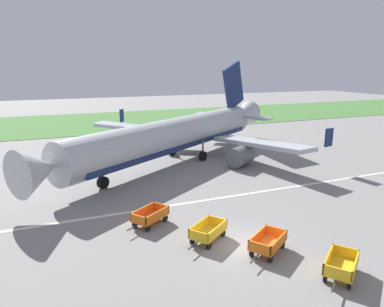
# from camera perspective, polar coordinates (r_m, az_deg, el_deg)

# --- Properties ---
(ground_plane) EXTENTS (220.00, 220.00, 0.00)m
(ground_plane) POSITION_cam_1_polar(r_m,az_deg,el_deg) (22.13, 9.08, -14.65)
(ground_plane) COLOR gray
(grass_strip) EXTENTS (220.00, 28.00, 0.06)m
(grass_strip) POSITION_cam_1_polar(r_m,az_deg,el_deg) (71.85, -13.91, 5.06)
(grass_strip) COLOR #477A38
(grass_strip) RESTS_ON ground
(apron_stripe) EXTENTS (120.00, 0.36, 0.01)m
(apron_stripe) POSITION_cam_1_polar(r_m,az_deg,el_deg) (28.45, 0.77, -7.79)
(apron_stripe) COLOR silver
(apron_stripe) RESTS_ON ground
(airplane) EXTENTS (33.29, 28.09, 11.34)m
(airplane) POSITION_cam_1_polar(r_m,az_deg,el_deg) (39.92, -2.02, 3.10)
(airplane) COLOR #B2B7BC
(airplane) RESTS_ON ground
(baggage_cart_second_in_row) EXTENTS (3.30, 2.69, 1.07)m
(baggage_cart_second_in_row) POSITION_cam_1_polar(r_m,az_deg,el_deg) (20.43, 22.96, -16.30)
(baggage_cart_second_in_row) COLOR gold
(baggage_cart_second_in_row) RESTS_ON ground
(baggage_cart_third_in_row) EXTENTS (3.38, 2.56, 1.07)m
(baggage_cart_third_in_row) POSITION_cam_1_polar(r_m,az_deg,el_deg) (21.48, 12.15, -13.89)
(baggage_cart_third_in_row) COLOR orange
(baggage_cart_third_in_row) RESTS_ON ground
(baggage_cart_fourth_in_row) EXTENTS (3.32, 2.67, 1.07)m
(baggage_cart_fourth_in_row) POSITION_cam_1_polar(r_m,az_deg,el_deg) (22.34, 2.62, -12.44)
(baggage_cart_fourth_in_row) COLOR gold
(baggage_cart_fourth_in_row) RESTS_ON ground
(baggage_cart_far_end) EXTENTS (3.35, 2.61, 1.07)m
(baggage_cart_far_end) POSITION_cam_1_polar(r_m,az_deg,el_deg) (24.58, -6.79, -9.98)
(baggage_cart_far_end) COLOR orange
(baggage_cart_far_end) RESTS_ON ground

